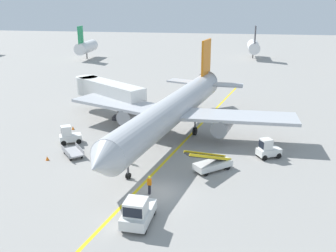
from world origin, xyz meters
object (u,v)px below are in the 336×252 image
Objects in this scene: baggage_cart_loaded at (73,152)px; airliner at (174,109)px; ground_crew_marshaller at (149,184)px; safety_cone_nose_right at (73,128)px; safety_cone_nose_left at (47,158)px; belt_loader_forward_hold at (212,163)px; baggage_tug_near_wing at (268,149)px; jet_bridge at (105,90)px; baggage_tug_by_cargo_door at (69,136)px; ground_crew_wing_walker at (125,154)px; pushback_tug at (138,212)px.

airliner is at bearing 38.47° from baggage_cart_loaded.
ground_crew_marshaller reaches higher than safety_cone_nose_right.
airliner is at bearing 37.53° from safety_cone_nose_left.
baggage_tug_near_wing is at bearing 36.41° from belt_loader_forward_hold.
baggage_tug_by_cargo_door is at bearing -93.38° from jet_bridge.
ground_crew_marshaller is at bearing -132.14° from belt_loader_forward_hold.
baggage_cart_loaded is at bearing -171.89° from baggage_tug_near_wing.
ground_crew_marshaller is at bearing -58.56° from ground_crew_wing_walker.
pushback_tug is at bearing -88.89° from ground_crew_marshaller.
airliner is 20.65× the size of ground_crew_marshaller.
ground_crew_wing_walker is 3.86× the size of safety_cone_nose_left.
safety_cone_nose_left is (-22.32, -4.30, -0.71)m from baggage_tug_near_wing.
baggage_tug_near_wing is at bearing 8.11° from baggage_cart_loaded.
airliner reaches higher than ground_crew_wing_walker.
airliner reaches higher than safety_cone_nose_right.
baggage_tug_by_cargo_door is 17.13m from belt_loader_forward_hold.
baggage_cart_loaded is 7.75× the size of safety_cone_nose_left.
baggage_cart_loaded is 2.63m from safety_cone_nose_left.
belt_loader_forward_hold is at bearing -4.80° from baggage_cart_loaded.
pushback_tug is 0.80× the size of belt_loader_forward_hold.
jet_bridge is at bearing 150.52° from baggage_tug_near_wing.
airliner is 79.77× the size of safety_cone_nose_right.
safety_cone_nose_left is (-2.19, -1.43, -0.25)m from baggage_cart_loaded.
safety_cone_nose_right is (-12.96, 14.80, -0.69)m from ground_crew_marshaller.
baggage_tug_by_cargo_door is at bearing 138.33° from ground_crew_marshaller.
baggage_tug_by_cargo_door is at bearing 128.01° from pushback_tug.
baggage_tug_by_cargo_door is at bearing -72.23° from safety_cone_nose_right.
airliner reaches higher than baggage_cart_loaded.
ground_crew_marshaller is at bearing -41.67° from baggage_tug_by_cargo_door.
pushback_tug is 1.36× the size of baggage_tug_by_cargo_door.
ground_crew_wing_walker is 3.86× the size of safety_cone_nose_right.
belt_loader_forward_hold is (15.78, -16.15, -2.77)m from jet_bridge.
jet_bridge is 17.26m from ground_crew_wing_walker.
safety_cone_nose_left is at bearing -93.45° from jet_bridge.
airliner is 10.29× the size of baggage_cart_loaded.
ground_crew_wing_walker is (-3.74, 6.12, 0.00)m from ground_crew_marshaller.
safety_cone_nose_left is at bearing -93.61° from baggage_tug_by_cargo_door.
baggage_cart_loaded is at bearing -67.54° from safety_cone_nose_right.
jet_bridge is at bearing 112.58° from pushback_tug.
baggage_cart_loaded is 5.92m from ground_crew_wing_walker.
ground_crew_marshaller is at bearing -34.92° from baggage_cart_loaded.
ground_crew_marshaller is 1.00× the size of ground_crew_wing_walker.
baggage_tug_near_wing is 1.00× the size of baggage_tug_by_cargo_door.
belt_loader_forward_hold is 20.20m from safety_cone_nose_right.
safety_cone_nose_right is at bearing 167.47° from baggage_tug_near_wing.
baggage_cart_loaded is at bearing -85.39° from jet_bridge.
ground_crew_wing_walker is (-3.83, 10.71, -0.08)m from pushback_tug.
belt_loader_forward_hold is 2.71× the size of ground_crew_marshaller.
ground_crew_marshaller is (-0.09, 4.59, -0.08)m from pushback_tug.
baggage_tug_near_wing is (10.42, 14.17, -0.07)m from pushback_tug.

